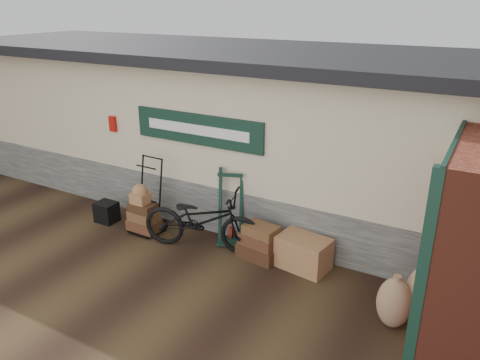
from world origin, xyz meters
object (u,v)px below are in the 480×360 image
Objects in this scene: porter_trolley at (148,195)px; green_barrow at (230,207)px; suitcase_stack at (259,241)px; bicycle at (202,217)px; black_trunk at (107,212)px; wicker_hamper at (303,253)px.

green_barrow is (1.55, 0.36, -0.04)m from porter_trolley.
bicycle reaches higher than suitcase_stack.
suitcase_stack is at bearing -92.27° from bicycle.
green_barrow is 0.56m from bicycle.
bicycle is at bearing 0.56° from black_trunk.
bicycle is (-1.76, -0.29, 0.35)m from wicker_hamper.
porter_trolley is 1.76× the size of wicker_hamper.
bicycle reaches higher than wicker_hamper.
porter_trolley is 0.68× the size of bicycle.
black_trunk is 2.27m from bicycle.
black_trunk is at bearing -170.10° from porter_trolley.
bicycle is (-1.00, -0.21, 0.30)m from suitcase_stack.
black_trunk is at bearing -175.87° from suitcase_stack.
bicycle is (1.26, -0.12, -0.10)m from porter_trolley.
wicker_hamper is (1.48, -0.19, -0.41)m from green_barrow.
suitcase_stack reaches higher than wicker_hamper.
green_barrow is 3.40× the size of black_trunk.
suitcase_stack is 0.76m from wicker_hamper.
porter_trolley is 3.60× the size of black_trunk.
black_trunk is (-0.97, -0.14, -0.52)m from porter_trolley.
porter_trolley reaches higher than black_trunk.
bicycle is at bearing -141.66° from green_barrow.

